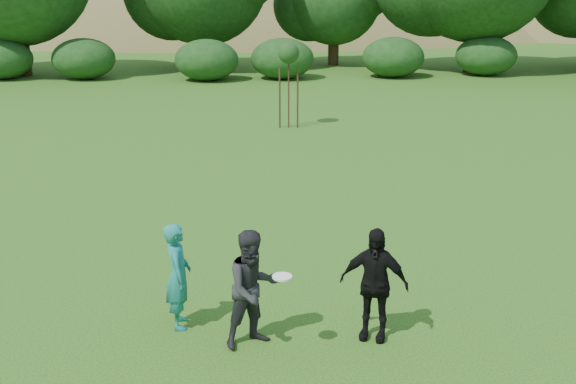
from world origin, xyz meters
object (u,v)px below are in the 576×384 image
(player_teal, at_px, (178,276))
(player_grey, at_px, (253,289))
(sapling, at_px, (289,56))
(player_black, at_px, (374,284))

(player_teal, height_order, player_grey, player_grey)
(player_teal, bearing_deg, sapling, -15.70)
(player_teal, relative_size, sapling, 0.57)
(player_black, bearing_deg, player_grey, -157.00)
(player_teal, relative_size, player_black, 0.96)
(player_black, relative_size, sapling, 0.59)
(player_black, distance_m, sapling, 14.74)
(player_grey, distance_m, player_black, 1.72)
(player_grey, relative_size, sapling, 0.60)
(player_grey, xyz_separation_m, player_black, (1.71, 0.17, -0.01))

